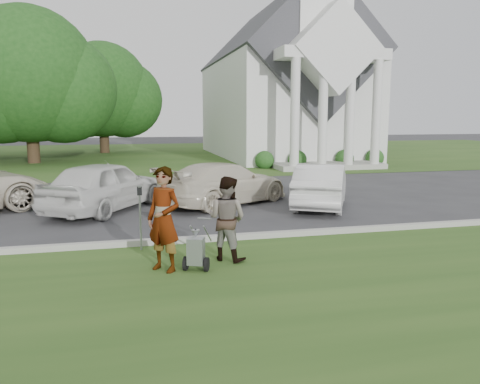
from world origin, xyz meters
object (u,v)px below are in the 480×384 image
object	(u,v)px
striping_cart	(196,252)
parking_meter_near	(140,210)
car_c	(225,183)
car_d	(321,185)
tree_left	(28,81)
person_left	(164,220)
person_right	(227,219)
car_b	(105,186)
church	(283,75)
tree_back	(102,94)

from	to	relation	value
striping_cart	parking_meter_near	world-z (taller)	parking_meter_near
car_c	car_d	distance (m)	3.21
tree_left	parking_meter_near	world-z (taller)	tree_left
person_left	car_d	xyz separation A→B (m)	(5.52, 5.45, -0.29)
tree_left	person_right	size ratio (longest dim) A/B	6.14
parking_meter_near	car_b	size ratio (longest dim) A/B	0.31
tree_left	car_c	size ratio (longest dim) A/B	2.17
car_c	striping_cart	bearing A→B (deg)	131.89
tree_left	car_b	distance (m)	18.25
church	parking_meter_near	world-z (taller)	church
church	person_right	bearing A→B (deg)	-110.95
person_left	person_right	distance (m)	1.37
car_b	car_d	world-z (taller)	car_b
tree_back	person_right	xyz separation A→B (m)	(3.80, -30.93, -3.86)
person_right	car_d	size ratio (longest dim) A/B	0.40
church	car_b	distance (m)	22.25
tree_back	person_left	size ratio (longest dim) A/B	4.81
car_d	person_right	bearing A→B (deg)	77.59
tree_back	car_d	distance (m)	27.39
car_b	car_d	bearing A→B (deg)	-155.34
tree_left	car_d	size ratio (longest dim) A/B	2.47
striping_cart	car_c	xyz separation A→B (m)	(1.94, 6.73, 0.33)
person_right	tree_back	bearing A→B (deg)	-41.92
car_b	car_c	xyz separation A→B (m)	(3.89, 0.23, -0.09)
striping_cart	car_d	size ratio (longest dim) A/B	0.24
church	person_left	bearing A→B (deg)	-113.26
tree_left	church	bearing A→B (deg)	3.79
church	tree_left	size ratio (longest dim) A/B	2.27
tree_back	person_right	distance (m)	31.40
parking_meter_near	person_left	bearing A→B (deg)	-75.12
parking_meter_near	car_d	xyz separation A→B (m)	(5.92, 3.94, -0.21)
striping_cart	person_right	xyz separation A→B (m)	(0.72, 0.54, 0.49)
person_left	tree_left	bearing A→B (deg)	148.74
person_right	car_b	size ratio (longest dim) A/B	0.37
tree_back	striping_cart	size ratio (longest dim) A/B	9.47
tree_left	car_c	bearing A→B (deg)	-61.68
tree_back	parking_meter_near	size ratio (longest dim) A/B	6.63
car_b	person_left	bearing A→B (deg)	134.28
church	tree_left	bearing A→B (deg)	-176.21
parking_meter_near	car_c	xyz separation A→B (m)	(2.92, 5.08, -0.21)
person_left	parking_meter_near	distance (m)	1.56
person_left	car_c	distance (m)	7.06
tree_left	car_b	size ratio (longest dim) A/B	2.27
church	car_d	xyz separation A→B (m)	(-4.99, -19.01, -5.23)
person_left	car_c	size ratio (longest dim) A/B	0.41
car_b	parking_meter_near	bearing A→B (deg)	133.40
person_right	car_b	distance (m)	6.52
striping_cart	car_b	world-z (taller)	car_b
person_left	car_c	world-z (taller)	person_left
church	tree_left	world-z (taller)	church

